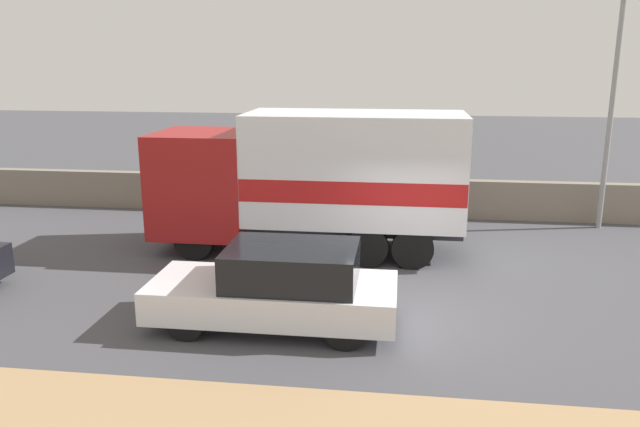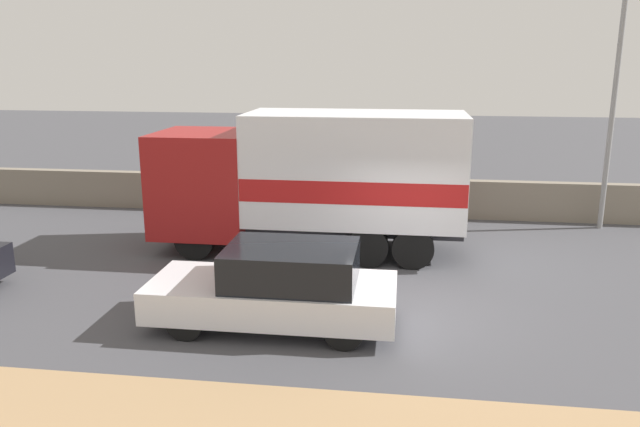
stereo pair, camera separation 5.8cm
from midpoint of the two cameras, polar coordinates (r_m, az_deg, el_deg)
The scene contains 5 objects.
ground_plane at distance 12.04m, azimuth 7.84°, elevation -8.30°, with size 80.00×80.00×0.00m, color #47474C.
stone_wall_backdrop at distance 18.48m, azimuth 7.85°, elevation 1.47°, with size 60.00×0.35×1.11m.
street_lamp at distance 18.24m, azimuth 25.43°, elevation 12.50°, with size 0.56×0.28×7.81m.
box_truck at distance 14.70m, azimuth -0.56°, elevation 3.39°, with size 7.26×2.35×3.33m.
car_hatchback at distance 10.84m, azimuth -3.89°, elevation -6.72°, with size 4.26×1.75×1.45m.
Camera 1 is at (-0.20, -11.14, 4.57)m, focal length 35.00 mm.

